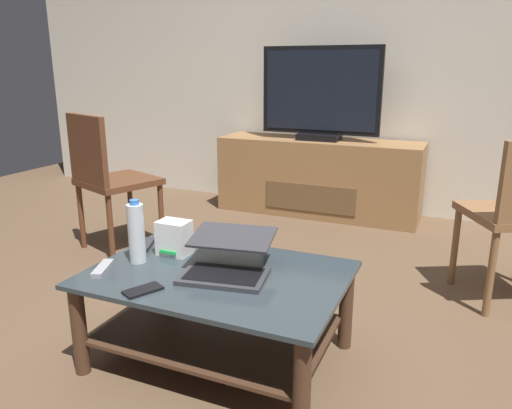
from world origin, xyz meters
name	(u,v)px	position (x,y,z in m)	size (l,w,h in m)	color
ground_plane	(209,348)	(0.00, 0.00, 0.00)	(7.68, 7.68, 0.00)	brown
back_wall	(353,41)	(0.00, 2.51, 1.40)	(6.40, 0.12, 2.80)	beige
coffee_table	(218,300)	(0.08, -0.05, 0.27)	(1.02, 0.70, 0.39)	#2D383D
media_cabinet	(318,177)	(-0.16, 2.19, 0.31)	(1.65, 0.46, 0.62)	olive
television	(320,95)	(-0.16, 2.17, 0.97)	(0.96, 0.20, 0.73)	black
side_chair	(107,175)	(-1.17, 0.80, 0.52)	(0.57, 0.57, 0.91)	#59331E
laptop	(228,260)	(0.12, -0.04, 0.45)	(0.39, 0.40, 0.15)	#333338
router_box	(174,238)	(-0.19, 0.06, 0.47)	(0.14, 0.11, 0.15)	white
water_bottle_near	(136,233)	(-0.28, -0.08, 0.52)	(0.07, 0.07, 0.27)	silver
cell_phone	(143,290)	(-0.09, -0.32, 0.40)	(0.07, 0.14, 0.01)	black
tv_remote	(147,245)	(-0.35, 0.08, 0.40)	(0.04, 0.16, 0.02)	#2D2D30
soundbar_remote	(103,268)	(-0.36, -0.22, 0.40)	(0.04, 0.16, 0.02)	#99999E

